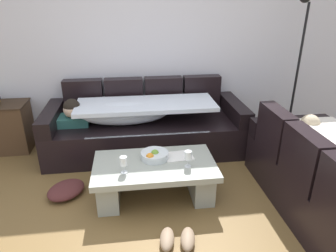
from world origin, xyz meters
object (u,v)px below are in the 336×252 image
(couch_near_window, at_px, (335,185))
(wine_glass_near_left, at_px, (124,162))
(open_magazine, at_px, (179,156))
(wine_glass_near_right, at_px, (188,156))
(side_cabinet, at_px, (1,127))
(coffee_table, at_px, (155,176))
(floor_lamp, at_px, (297,60))
(pair_of_shoes, at_px, (177,239))
(fruit_bowl, at_px, (154,155))
(crumpled_garment, at_px, (66,190))
(couch_along_wall, at_px, (143,126))

(couch_near_window, height_order, wine_glass_near_left, couch_near_window)
(open_magazine, bearing_deg, wine_glass_near_right, -80.02)
(side_cabinet, bearing_deg, coffee_table, -33.92)
(floor_lamp, distance_m, pair_of_shoes, 2.80)
(wine_glass_near_left, xyz_separation_m, wine_glass_near_right, (0.61, 0.03, 0.00))
(fruit_bowl, height_order, pair_of_shoes, fruit_bowl)
(couch_near_window, xyz_separation_m, side_cabinet, (-3.46, 1.78, -0.02))
(wine_glass_near_right, relative_size, crumpled_garment, 0.42)
(couch_along_wall, relative_size, couch_near_window, 1.24)
(coffee_table, bearing_deg, open_magazine, 21.51)
(crumpled_garment, bearing_deg, wine_glass_near_right, -10.65)
(floor_lamp, bearing_deg, coffee_table, -150.45)
(coffee_table, xyz_separation_m, wine_glass_near_right, (0.31, -0.10, 0.26))
(fruit_bowl, xyz_separation_m, wine_glass_near_left, (-0.30, -0.22, 0.08))
(open_magazine, distance_m, pair_of_shoes, 0.87)
(wine_glass_near_left, distance_m, side_cabinet, 2.12)
(couch_along_wall, distance_m, crumpled_garment, 1.28)
(side_cabinet, distance_m, pair_of_shoes, 2.81)
(couch_near_window, xyz_separation_m, wine_glass_near_right, (-1.26, 0.41, 0.16))
(side_cabinet, bearing_deg, couch_along_wall, -7.01)
(open_magazine, distance_m, side_cabinet, 2.44)
(couch_near_window, xyz_separation_m, pair_of_shoes, (-1.45, -0.17, -0.29))
(open_magazine, bearing_deg, fruit_bowl, 177.46)
(pair_of_shoes, xyz_separation_m, crumpled_garment, (-1.03, 0.81, 0.01))
(open_magazine, bearing_deg, couch_near_window, -30.28)
(wine_glass_near_left, relative_size, open_magazine, 0.59)
(wine_glass_near_right, bearing_deg, wine_glass_near_left, -177.12)
(wine_glass_near_right, xyz_separation_m, open_magazine, (-0.06, 0.20, -0.11))
(coffee_table, bearing_deg, wine_glass_near_right, -18.04)
(couch_near_window, height_order, fruit_bowl, couch_near_window)
(wine_glass_near_left, distance_m, pair_of_shoes, 0.83)
(wine_glass_near_left, xyz_separation_m, side_cabinet, (-1.59, 1.40, -0.17))
(crumpled_garment, bearing_deg, open_magazine, -1.27)
(couch_near_window, distance_m, open_magazine, 1.46)
(coffee_table, relative_size, crumpled_garment, 3.00)
(wine_glass_near_right, height_order, floor_lamp, floor_lamp)
(wine_glass_near_left, xyz_separation_m, pair_of_shoes, (0.42, -0.55, -0.45))
(fruit_bowl, height_order, open_magazine, fruit_bowl)
(couch_along_wall, relative_size, fruit_bowl, 8.93)
(couch_along_wall, xyz_separation_m, wine_glass_near_right, (0.37, -1.14, 0.17))
(couch_along_wall, xyz_separation_m, pair_of_shoes, (0.18, -1.73, -0.28))
(couch_near_window, bearing_deg, coffee_table, 71.87)
(wine_glass_near_left, distance_m, open_magazine, 0.61)
(fruit_bowl, bearing_deg, pair_of_shoes, -81.48)
(pair_of_shoes, relative_size, crumpled_garment, 0.85)
(coffee_table, xyz_separation_m, side_cabinet, (-1.88, 1.27, 0.08))
(couch_along_wall, relative_size, floor_lamp, 1.28)
(open_magazine, xyz_separation_m, pair_of_shoes, (-0.14, -0.79, -0.34))
(floor_lamp, bearing_deg, couch_near_window, -103.77)
(side_cabinet, height_order, pair_of_shoes, side_cabinet)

